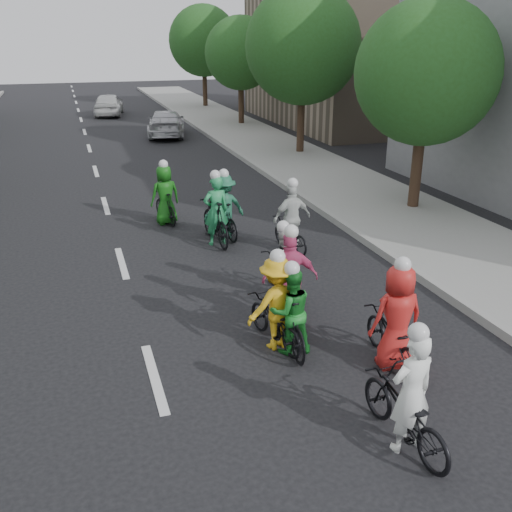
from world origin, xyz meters
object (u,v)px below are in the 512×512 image
follow_car_trail (108,104)px  cyclist_4 (394,328)px  cyclist_7 (224,212)px  cyclist_9 (165,200)px  cyclist_2 (276,311)px  cyclist_8 (291,226)px  cyclist_5 (216,218)px  cyclist_3 (289,286)px  cyclist_0 (406,407)px  cyclist_1 (289,317)px  follow_car_lead (166,123)px  cyclist_6 (281,270)px

follow_car_trail → cyclist_4: bearing=102.4°
cyclist_7 → cyclist_9: (-1.24, 1.71, -0.04)m
cyclist_2 → cyclist_8: size_ratio=0.97×
cyclist_5 → follow_car_trail: size_ratio=0.47×
cyclist_5 → cyclist_7: bearing=-137.7°
cyclist_2 → cyclist_5: cyclist_5 is taller
cyclist_2 → cyclist_3: cyclist_3 is taller
cyclist_0 → cyclist_8: bearing=-104.7°
cyclist_1 → cyclist_5: bearing=-88.8°
cyclist_3 → follow_car_lead: 21.20m
follow_car_trail → cyclist_6: bearing=101.2°
cyclist_4 → cyclist_7: size_ratio=1.03×
cyclist_9 → follow_car_trail: size_ratio=0.44×
cyclist_1 → cyclist_6: 2.13m
cyclist_6 → cyclist_8: 2.63m
cyclist_4 → cyclist_7: (-0.96, 6.76, 0.05)m
cyclist_0 → cyclist_5: size_ratio=0.93×
cyclist_0 → cyclist_1: size_ratio=1.06×
cyclist_9 → follow_car_lead: 14.84m
cyclist_0 → cyclist_7: bearing=-94.4°
cyclist_8 → cyclist_9: 4.01m
cyclist_3 → cyclist_5: cyclist_5 is taller
cyclist_6 → cyclist_7: bearing=-86.8°
cyclist_1 → cyclist_5: cyclist_5 is taller
cyclist_4 → cyclist_1: bearing=-32.2°
cyclist_6 → cyclist_5: bearing=-81.4°
cyclist_4 → cyclist_2: bearing=-34.3°
cyclist_2 → cyclist_9: 7.34m
cyclist_1 → follow_car_trail: cyclist_1 is taller
cyclist_4 → follow_car_lead: size_ratio=0.42×
cyclist_6 → follow_car_lead: size_ratio=0.36×
cyclist_2 → cyclist_7: size_ratio=0.96×
cyclist_5 → cyclist_6: cyclist_5 is taller
cyclist_1 → cyclist_3: size_ratio=0.90×
cyclist_4 → cyclist_6: 3.09m
cyclist_6 → follow_car_lead: 20.12m
cyclist_9 → cyclist_5: bearing=103.6°
cyclist_4 → cyclist_9: (-2.20, 8.47, 0.01)m
cyclist_1 → cyclist_6: cyclist_1 is taller
cyclist_2 → cyclist_7: bearing=-107.5°
cyclist_9 → follow_car_trail: bearing=-101.8°
cyclist_2 → cyclist_6: (0.79, 1.84, -0.09)m
follow_car_lead → cyclist_6: bearing=97.8°
cyclist_3 → cyclist_8: (1.38, 3.43, -0.06)m
cyclist_0 → cyclist_9: bearing=-87.6°
cyclist_7 → cyclist_8: bearing=123.7°
cyclist_2 → follow_car_trail: 31.08m
cyclist_3 → cyclist_6: size_ratio=1.17×
cyclist_4 → follow_car_trail: 32.29m
cyclist_1 → cyclist_2: cyclist_2 is taller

